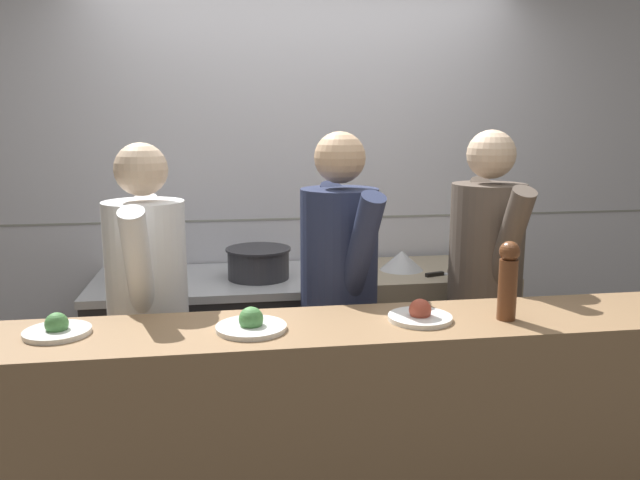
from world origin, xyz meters
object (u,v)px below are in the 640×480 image
(sauce_pot, at_px, (258,262))
(pepper_mill, at_px, (508,279))
(plated_dish_appetiser, at_px, (251,324))
(oven_range, at_px, (207,357))
(chef_line, at_px, (484,290))
(chef_sous, at_px, (339,301))
(mixing_bowl_steel, at_px, (402,260))
(chef_head_cook, at_px, (149,316))
(stock_pot, at_px, (151,262))
(plated_dish_main, at_px, (57,329))
(plated_dish_dessert, at_px, (420,315))
(chefs_knife, at_px, (447,273))

(sauce_pot, xyz_separation_m, pepper_mill, (0.85, -1.20, 0.18))
(plated_dish_appetiser, bearing_deg, oven_range, 99.36)
(sauce_pot, distance_m, chef_line, 1.19)
(pepper_mill, bearing_deg, chef_sous, 133.26)
(mixing_bowl_steel, bearing_deg, chef_line, -68.86)
(sauce_pot, height_order, chef_head_cook, chef_head_cook)
(stock_pot, height_order, chef_line, chef_line)
(sauce_pot, bearing_deg, pepper_mill, -54.76)
(plated_dish_main, height_order, chef_line, chef_line)
(chef_sous, bearing_deg, sauce_pot, 102.65)
(sauce_pot, height_order, chef_sous, chef_sous)
(stock_pot, height_order, plated_dish_main, stock_pot)
(plated_dish_main, distance_m, pepper_mill, 1.61)
(chef_head_cook, height_order, chef_sous, chef_sous)
(plated_dish_dessert, bearing_deg, sauce_pot, 114.49)
(oven_range, relative_size, mixing_bowl_steel, 4.88)
(oven_range, distance_m, stock_pot, 0.62)
(sauce_pot, bearing_deg, chef_sous, -63.35)
(oven_range, height_order, chefs_knife, chefs_knife)
(chefs_knife, xyz_separation_m, chef_sous, (-0.70, -0.52, 0.03))
(stock_pot, distance_m, pepper_mill, 1.87)
(stock_pot, bearing_deg, pepper_mill, -40.74)
(chef_head_cook, relative_size, chef_sous, 0.98)
(plated_dish_appetiser, relative_size, pepper_mill, 0.84)
(oven_range, relative_size, chef_sous, 0.70)
(plated_dish_appetiser, relative_size, chef_line, 0.15)
(mixing_bowl_steel, height_order, plated_dish_dessert, plated_dish_dessert)
(sauce_pot, xyz_separation_m, chef_sous, (0.32, -0.64, -0.04))
(chefs_knife, bearing_deg, chef_head_cook, -160.31)
(plated_dish_main, bearing_deg, pepper_mill, -2.81)
(oven_range, relative_size, plated_dish_dessert, 5.01)
(oven_range, distance_m, chef_sous, 1.04)
(stock_pot, relative_size, chefs_knife, 0.78)
(plated_dish_dessert, xyz_separation_m, chef_head_cook, (-1.03, 0.50, -0.11))
(mixing_bowl_steel, distance_m, chef_head_cook, 1.48)
(pepper_mill, relative_size, chef_head_cook, 0.18)
(sauce_pot, height_order, plated_dish_appetiser, plated_dish_appetiser)
(stock_pot, bearing_deg, oven_range, 3.77)
(mixing_bowl_steel, height_order, chef_head_cook, chef_head_cook)
(chef_line, bearing_deg, stock_pot, 157.54)
(chef_line, bearing_deg, pepper_mill, -109.07)
(stock_pot, distance_m, chefs_knife, 1.59)
(pepper_mill, bearing_deg, plated_dish_appetiser, 178.66)
(chef_head_cook, distance_m, chef_sous, 0.83)
(sauce_pot, relative_size, chef_sous, 0.21)
(mixing_bowl_steel, relative_size, plated_dish_dessert, 1.03)
(oven_range, xyz_separation_m, plated_dish_dessert, (0.82, -1.20, 0.58))
(stock_pot, xyz_separation_m, chef_line, (1.60, -0.59, -0.06))
(chefs_knife, bearing_deg, plated_dish_appetiser, -136.44)
(sauce_pot, bearing_deg, stock_pot, 178.40)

